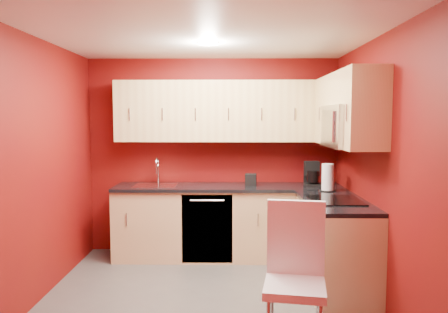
{
  "coord_description": "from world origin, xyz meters",
  "views": [
    {
      "loc": [
        0.21,
        -4.15,
        1.74
      ],
      "look_at": [
        0.15,
        0.55,
        1.33
      ],
      "focal_mm": 35.0,
      "sensor_mm": 36.0,
      "label": 1
    }
  ],
  "objects_px": {
    "coffee_maker": "(313,174)",
    "dining_chair": "(295,279)",
    "sink": "(156,182)",
    "napkin_holder": "(251,180)",
    "paper_towel": "(328,177)",
    "microwave": "(348,126)"
  },
  "relations": [
    {
      "from": "coffee_maker",
      "to": "dining_chair",
      "type": "distance_m",
      "value": 2.28
    },
    {
      "from": "sink",
      "to": "coffee_maker",
      "type": "distance_m",
      "value": 1.94
    },
    {
      "from": "sink",
      "to": "dining_chair",
      "type": "relative_size",
      "value": 0.47
    },
    {
      "from": "napkin_holder",
      "to": "coffee_maker",
      "type": "bearing_deg",
      "value": -1.1
    },
    {
      "from": "napkin_holder",
      "to": "paper_towel",
      "type": "relative_size",
      "value": 0.47
    },
    {
      "from": "microwave",
      "to": "dining_chair",
      "type": "bearing_deg",
      "value": -120.1
    },
    {
      "from": "microwave",
      "to": "coffee_maker",
      "type": "bearing_deg",
      "value": 99.59
    },
    {
      "from": "napkin_holder",
      "to": "sink",
      "type": "bearing_deg",
      "value": 178.66
    },
    {
      "from": "microwave",
      "to": "napkin_holder",
      "type": "height_order",
      "value": "microwave"
    },
    {
      "from": "paper_towel",
      "to": "dining_chair",
      "type": "relative_size",
      "value": 0.28
    },
    {
      "from": "microwave",
      "to": "dining_chair",
      "type": "height_order",
      "value": "microwave"
    },
    {
      "from": "sink",
      "to": "microwave",
      "type": "bearing_deg",
      "value": -25.6
    },
    {
      "from": "napkin_holder",
      "to": "paper_towel",
      "type": "distance_m",
      "value": 0.94
    },
    {
      "from": "microwave",
      "to": "napkin_holder",
      "type": "relative_size",
      "value": 5.17
    },
    {
      "from": "microwave",
      "to": "dining_chair",
      "type": "relative_size",
      "value": 0.69
    },
    {
      "from": "microwave",
      "to": "paper_towel",
      "type": "distance_m",
      "value": 0.84
    },
    {
      "from": "microwave",
      "to": "sink",
      "type": "height_order",
      "value": "microwave"
    },
    {
      "from": "sink",
      "to": "paper_towel",
      "type": "height_order",
      "value": "sink"
    },
    {
      "from": "napkin_holder",
      "to": "paper_towel",
      "type": "xyz_separation_m",
      "value": [
        0.86,
        -0.38,
        0.08
      ]
    },
    {
      "from": "sink",
      "to": "coffee_maker",
      "type": "relative_size",
      "value": 1.73
    },
    {
      "from": "sink",
      "to": "napkin_holder",
      "type": "distance_m",
      "value": 1.18
    },
    {
      "from": "napkin_holder",
      "to": "dining_chair",
      "type": "bearing_deg",
      "value": -84.12
    }
  ]
}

